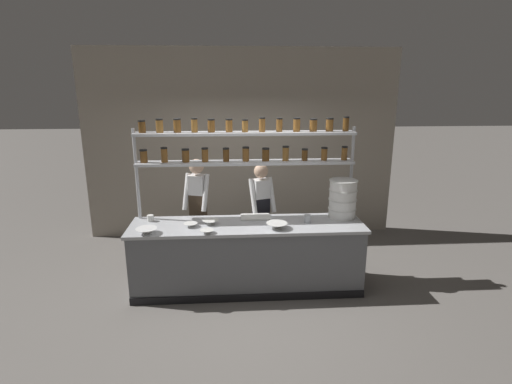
{
  "coord_description": "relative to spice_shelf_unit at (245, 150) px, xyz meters",
  "views": [
    {
      "loc": [
        -0.21,
        -4.92,
        2.71
      ],
      "look_at": [
        0.13,
        0.2,
        1.3
      ],
      "focal_mm": 28.0,
      "sensor_mm": 36.0,
      "label": 1
    }
  ],
  "objects": [
    {
      "name": "serving_cup_front",
      "position": [
        -1.27,
        -0.14,
        -0.88
      ],
      "size": [
        0.09,
        0.09,
        0.09
      ],
      "color": "silver",
      "rests_on": "prep_counter"
    },
    {
      "name": "back_wall",
      "position": [
        0.01,
        1.77,
        -0.2
      ],
      "size": [
        5.46,
        0.12,
        3.29
      ],
      "primitive_type": "cube",
      "color": "#9E9384",
      "rests_on": "ground_plane"
    },
    {
      "name": "prep_bowl_center_back",
      "position": [
        0.38,
        -0.52,
        -0.89
      ],
      "size": [
        0.27,
        0.27,
        0.07
      ],
      "color": "silver",
      "rests_on": "prep_counter"
    },
    {
      "name": "cutting_board",
      "position": [
        0.13,
        -0.1,
        -0.91
      ],
      "size": [
        0.4,
        0.26,
        0.02
      ],
      "color": "silver",
      "rests_on": "prep_counter"
    },
    {
      "name": "container_stack",
      "position": [
        1.32,
        -0.15,
        -0.66
      ],
      "size": [
        0.38,
        0.38,
        0.53
      ],
      "color": "white",
      "rests_on": "prep_counter"
    },
    {
      "name": "prep_bowl_near_left",
      "position": [
        -0.72,
        -0.39,
        -0.9
      ],
      "size": [
        0.18,
        0.18,
        0.05
      ],
      "color": "silver",
      "rests_on": "prep_counter"
    },
    {
      "name": "chef_left",
      "position": [
        -0.68,
        0.34,
        -0.89
      ],
      "size": [
        0.42,
        0.35,
        1.66
      ],
      "rotation": [
        0.0,
        0.0,
        -0.3
      ],
      "color": "black",
      "rests_on": "ground_plane"
    },
    {
      "name": "ground_plane",
      "position": [
        0.01,
        -0.33,
        -1.85
      ],
      "size": [
        40.0,
        40.0,
        0.0
      ],
      "primitive_type": "plane",
      "color": "slate"
    },
    {
      "name": "chef_center",
      "position": [
        0.24,
        0.27,
        -0.94
      ],
      "size": [
        0.41,
        0.35,
        1.59
      ],
      "rotation": [
        0.0,
        0.0,
        0.31
      ],
      "color": "black",
      "rests_on": "ground_plane"
    },
    {
      "name": "serving_cup_by_board",
      "position": [
        0.81,
        -0.33,
        -0.87
      ],
      "size": [
        0.09,
        0.09,
        0.11
      ],
      "color": "#B2B7BC",
      "rests_on": "prep_counter"
    },
    {
      "name": "spice_shelf_unit",
      "position": [
        0.0,
        0.0,
        0.0
      ],
      "size": [
        2.94,
        0.28,
        2.27
      ],
      "color": "#B7BABF",
      "rests_on": "ground_plane"
    },
    {
      "name": "prep_bowl_center_front",
      "position": [
        -1.23,
        -0.6,
        -0.89
      ],
      "size": [
        0.26,
        0.26,
        0.07
      ],
      "color": "white",
      "rests_on": "prep_counter"
    },
    {
      "name": "prep_bowl_near_right",
      "position": [
        -0.5,
        -0.64,
        -0.9
      ],
      "size": [
        0.17,
        0.17,
        0.05
      ],
      "color": "silver",
      "rests_on": "prep_counter"
    },
    {
      "name": "prep_bowl_far_left",
      "position": [
        -0.47,
        -0.31,
        -0.9
      ],
      "size": [
        0.21,
        0.21,
        0.06
      ],
      "color": "silver",
      "rests_on": "prep_counter"
    },
    {
      "name": "prep_counter",
      "position": [
        0.01,
        -0.33,
        -1.39
      ],
      "size": [
        3.06,
        0.76,
        0.92
      ],
      "color": "slate",
      "rests_on": "ground_plane"
    }
  ]
}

